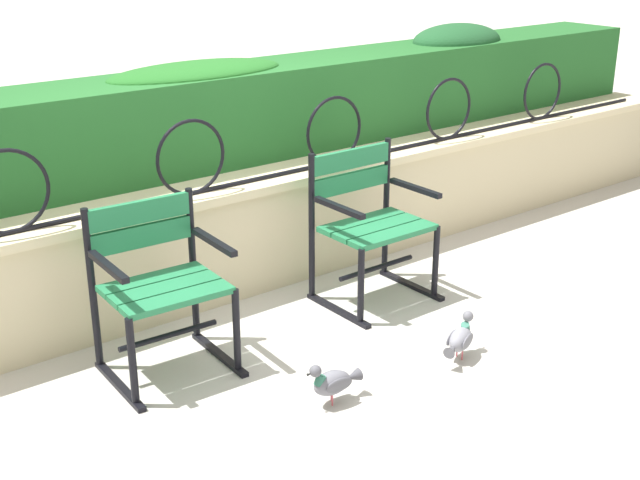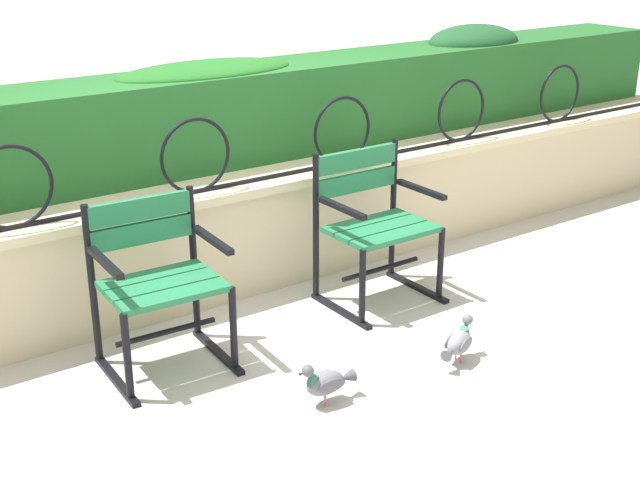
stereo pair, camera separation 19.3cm
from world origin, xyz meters
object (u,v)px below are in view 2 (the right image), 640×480
Objects in this scene: park_chair_right at (373,221)px; park_chair_left at (157,278)px; pigeon_near_chairs at (326,382)px; pigeon_far_side at (459,342)px.

park_chair_left is at bearing -179.46° from park_chair_right.
park_chair_left is 1.34m from park_chair_right.
park_chair_right is (1.34, 0.01, 0.01)m from park_chair_left.
park_chair_right is 1.25m from pigeon_near_chairs.
pigeon_far_side is at bearing -35.34° from park_chair_left.
park_chair_right is 0.94m from pigeon_far_side.
park_chair_left is at bearing 144.66° from pigeon_far_side.
pigeon_near_chairs is at bearing -60.67° from park_chair_left.
park_chair_right is at bearing 41.47° from pigeon_near_chairs.
park_chair_right reaches higher than pigeon_far_side.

